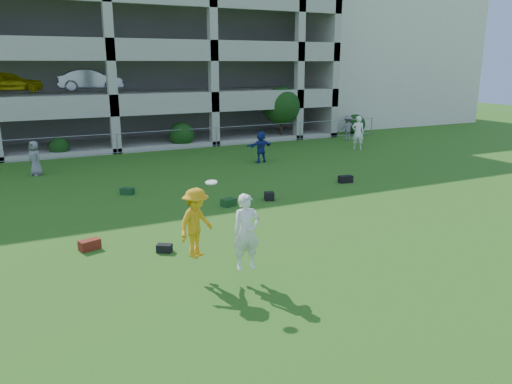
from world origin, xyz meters
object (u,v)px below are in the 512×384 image
stucco_building (354,63)px  bystander_c (35,158)px  frisbee_contest (212,226)px  parking_garage (86,48)px  crate_d (269,196)px  bystander_e (358,133)px  bystander_f (348,128)px  bystander_d (261,147)px

stucco_building → bystander_c: bearing=-154.7°
frisbee_contest → parking_garage: 27.23m
stucco_building → parking_garage: size_ratio=0.53×
stucco_building → parking_garage: parking_garage is taller
parking_garage → crate_d: bearing=-81.6°
parking_garage → bystander_c: bearing=-109.3°
stucco_building → frisbee_contest: size_ratio=7.53×
bystander_e → bystander_f: (1.56, 3.11, -0.15)m
bystander_c → bystander_d: 10.75m
stucco_building → bystander_c: size_ratio=10.11×
stucco_building → bystander_e: (-9.87, -13.71, -4.01)m
bystander_f → crate_d: size_ratio=4.79×
crate_d → parking_garage: bearing=98.4°
bystander_e → frisbee_contest: size_ratio=0.93×
bystander_e → bystander_f: bystander_e is taller
crate_d → frisbee_contest: bearing=-128.6°
frisbee_contest → bystander_e: bearing=42.6°
bystander_c → parking_garage: (4.44, 12.66, 5.22)m
bystander_e → crate_d: bearing=74.9°
crate_d → frisbee_contest: (-4.49, -5.63, 1.18)m
bystander_e → frisbee_contest: bearing=79.8°
bystander_f → parking_garage: size_ratio=0.06×
bystander_c → bystander_e: bearing=56.3°
stucco_building → bystander_e: stucco_building is taller
bystander_c → bystander_e: size_ratio=0.80×
bystander_e → frisbee_contest: (-14.52, -13.37, 0.34)m
stucco_building → bystander_e: bearing=-125.8°
bystander_d → bystander_f: 9.50m
bystander_c → bystander_d: (10.60, -1.80, 0.02)m
stucco_building → crate_d: size_ratio=45.71×
stucco_building → bystander_d: bearing=-138.8°
parking_garage → frisbee_contest: bearing=-93.0°
stucco_building → bystander_d: stucco_building is taller
bystander_c → frisbee_contest: bearing=-19.0°
bystander_e → bystander_d: bearing=45.7°
crate_d → frisbee_contest: frisbee_contest is taller
bystander_e → stucco_building: bearing=-88.6°
bystander_c → bystander_d: size_ratio=0.97×
bystander_e → bystander_f: size_ratio=1.18×
bystander_d → crate_d: 7.38m
bystander_d → frisbee_contest: 14.45m
stucco_building → bystander_d: (-16.86, -14.76, -4.19)m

